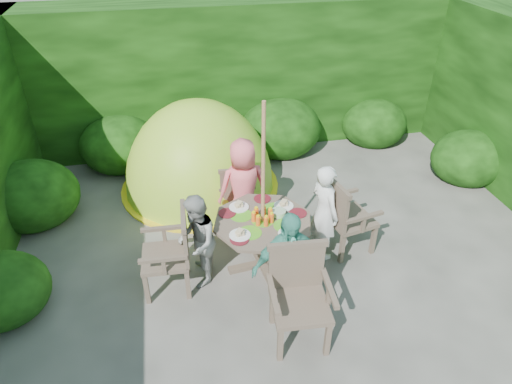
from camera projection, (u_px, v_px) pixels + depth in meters
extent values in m
plane|color=#484640|center=(299.00, 281.00, 5.53)|extent=(60.00, 60.00, 0.00)
cube|color=black|center=(240.00, 74.00, 8.13)|extent=(9.00, 1.00, 2.50)
cylinder|color=#4A3C30|center=(262.00, 245.00, 5.59)|extent=(0.12, 0.12, 0.66)
cube|color=#4A3C30|center=(262.00, 263.00, 5.76)|extent=(0.89, 0.20, 0.06)
cube|color=#4A3C30|center=(262.00, 263.00, 5.76)|extent=(0.20, 0.89, 0.06)
cylinder|color=#4A3C30|center=(263.00, 222.00, 5.40)|extent=(1.34, 1.34, 0.04)
cylinder|color=#51B41E|center=(250.00, 233.00, 5.19)|extent=(0.27, 0.27, 0.00)
cylinder|color=#51B41E|center=(285.00, 226.00, 5.30)|extent=(0.27, 0.27, 0.00)
cylinder|color=#51B41E|center=(241.00, 215.00, 5.47)|extent=(0.27, 0.27, 0.00)
cylinder|color=#51B41E|center=(275.00, 209.00, 5.58)|extent=(0.27, 0.27, 0.00)
cylinder|color=#51B41E|center=(263.00, 220.00, 5.39)|extent=(0.27, 0.27, 0.00)
cylinder|color=white|center=(284.00, 206.00, 5.63)|extent=(0.24, 0.24, 0.01)
cylinder|color=white|center=(239.00, 207.00, 5.60)|extent=(0.24, 0.24, 0.01)
cylinder|color=white|center=(240.00, 235.00, 5.14)|extent=(0.24, 0.24, 0.01)
cylinder|color=white|center=(289.00, 234.00, 5.16)|extent=(0.24, 0.24, 0.01)
cylinder|color=#AD0B18|center=(298.00, 213.00, 5.50)|extent=(0.22, 0.22, 0.01)
cylinder|color=#AD0B18|center=(262.00, 199.00, 5.76)|extent=(0.22, 0.22, 0.01)
cylinder|color=#AD0B18|center=(227.00, 213.00, 5.50)|extent=(0.22, 0.22, 0.01)
cylinder|color=#AD0B18|center=(239.00, 239.00, 5.08)|extent=(0.22, 0.22, 0.01)
cylinder|color=#AD0B18|center=(287.00, 239.00, 5.08)|extent=(0.22, 0.22, 0.01)
cylinder|color=#509F3D|center=(278.00, 213.00, 5.46)|extent=(0.18, 0.18, 0.06)
cylinder|color=#9C693E|center=(263.00, 192.00, 5.17)|extent=(0.05, 0.05, 2.20)
cube|color=#4A3C30|center=(350.00, 219.00, 5.83)|extent=(0.63, 0.65, 0.05)
cube|color=#4A3C30|center=(373.00, 239.00, 5.85)|extent=(0.06, 0.06, 0.45)
cube|color=#4A3C30|center=(353.00, 219.00, 6.21)|extent=(0.06, 0.06, 0.45)
cube|color=#4A3C30|center=(342.00, 248.00, 5.70)|extent=(0.06, 0.06, 0.45)
cube|color=#4A3C30|center=(323.00, 227.00, 6.06)|extent=(0.06, 0.06, 0.45)
cube|color=#4A3C30|center=(335.00, 205.00, 5.59)|extent=(0.15, 0.55, 0.53)
cube|color=#4A3C30|center=(364.00, 217.00, 5.50)|extent=(0.53, 0.16, 0.04)
cube|color=#4A3C30|center=(340.00, 194.00, 5.93)|extent=(0.53, 0.16, 0.04)
cube|color=#4A3C30|center=(165.00, 257.00, 5.22)|extent=(0.55, 0.57, 0.05)
cube|color=#4A3C30|center=(148.00, 261.00, 5.51)|extent=(0.05, 0.05, 0.44)
cube|color=#4A3C30|center=(147.00, 288.00, 5.13)|extent=(0.05, 0.05, 0.44)
cube|color=#4A3C30|center=(186.00, 257.00, 5.57)|extent=(0.05, 0.05, 0.44)
cube|color=#4A3C30|center=(188.00, 284.00, 5.19)|extent=(0.05, 0.05, 0.44)
cube|color=#4A3C30|center=(185.00, 236.00, 5.10)|extent=(0.06, 0.55, 0.52)
cube|color=#4A3C30|center=(163.00, 228.00, 5.33)|extent=(0.53, 0.07, 0.04)
cube|color=#4A3C30|center=(163.00, 259.00, 4.88)|extent=(0.53, 0.07, 0.04)
cube|color=#4A3C30|center=(236.00, 191.00, 6.50)|extent=(0.49, 0.47, 0.04)
cube|color=#4A3C30|center=(248.00, 194.00, 6.79)|extent=(0.05, 0.05, 0.37)
cube|color=#4A3C30|center=(222.00, 196.00, 6.75)|extent=(0.05, 0.05, 0.37)
cube|color=#4A3C30|center=(251.00, 209.00, 6.47)|extent=(0.05, 0.05, 0.37)
cube|color=#4A3C30|center=(224.00, 212.00, 6.43)|extent=(0.05, 0.05, 0.37)
cube|color=#4A3C30|center=(237.00, 185.00, 6.20)|extent=(0.46, 0.07, 0.44)
cube|color=#4A3C30|center=(252.00, 180.00, 6.43)|extent=(0.07, 0.44, 0.04)
cube|color=#4A3C30|center=(219.00, 182.00, 6.38)|extent=(0.07, 0.44, 0.04)
cube|color=#4A3C30|center=(300.00, 306.00, 4.58)|extent=(0.60, 0.58, 0.05)
cube|color=#4A3C30|center=(280.00, 344.00, 4.48)|extent=(0.06, 0.06, 0.46)
cube|color=#4A3C30|center=(328.00, 339.00, 4.54)|extent=(0.06, 0.06, 0.46)
cube|color=#4A3C30|center=(272.00, 307.00, 4.88)|extent=(0.06, 0.06, 0.46)
cube|color=#4A3C30|center=(316.00, 303.00, 4.94)|extent=(0.06, 0.06, 0.46)
cube|color=#4A3C30|center=(296.00, 267.00, 4.63)|extent=(0.57, 0.08, 0.55)
cube|color=#4A3C30|center=(273.00, 293.00, 4.43)|extent=(0.09, 0.55, 0.04)
cube|color=#4A3C30|center=(330.00, 288.00, 4.49)|extent=(0.09, 0.55, 0.04)
imported|color=silver|center=(324.00, 212.00, 5.63)|extent=(0.44, 0.54, 1.30)
imported|color=#9C9D98|center=(197.00, 241.00, 5.24)|extent=(0.50, 0.62, 1.18)
imported|color=#FF6972|center=(243.00, 187.00, 6.03)|extent=(0.71, 0.50, 1.37)
imported|color=teal|center=(287.00, 266.00, 4.77)|extent=(0.82, 0.43, 1.34)
ellipsoid|color=#A0D829|center=(201.00, 186.00, 7.34)|extent=(2.46, 2.46, 2.84)
ellipsoid|color=black|center=(203.00, 215.00, 6.68)|extent=(0.82, 0.47, 0.98)
cylinder|color=yellow|center=(201.00, 185.00, 7.33)|extent=(2.49, 2.49, 0.03)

